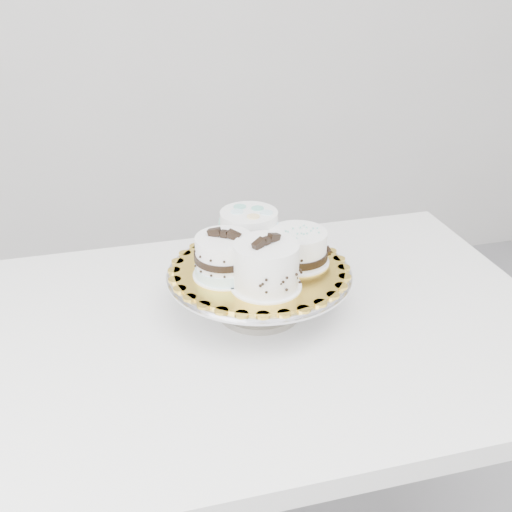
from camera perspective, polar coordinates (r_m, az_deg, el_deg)
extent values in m
cube|color=white|center=(1.16, -1.02, -6.95)|extent=(1.13, 0.76, 0.04)
cube|color=white|center=(1.78, 12.81, -8.59)|extent=(0.05, 0.05, 0.71)
cylinder|color=gray|center=(1.18, 0.29, -4.81)|extent=(0.15, 0.15, 0.01)
cylinder|color=gray|center=(1.16, 0.29, -3.39)|extent=(0.10, 0.10, 0.08)
cylinder|color=silver|center=(1.14, 0.30, -1.47)|extent=(0.32, 0.32, 0.01)
cylinder|color=silver|center=(1.14, 0.30, -1.58)|extent=(0.33, 0.33, 0.00)
cylinder|color=#C48429|center=(1.14, 0.30, -1.18)|extent=(0.33, 0.33, 0.00)
cylinder|color=white|center=(1.08, 0.89, -2.65)|extent=(0.12, 0.12, 0.00)
cylinder|color=white|center=(1.06, 0.91, -0.80)|extent=(0.15, 0.15, 0.08)
cylinder|color=white|center=(1.11, -2.76, -1.64)|extent=(0.11, 0.11, 0.00)
cylinder|color=white|center=(1.10, -2.80, 0.03)|extent=(0.14, 0.14, 0.07)
cylinder|color=#C1E9F4|center=(1.11, -2.77, -1.16)|extent=(0.10, 0.10, 0.02)
cylinder|color=black|center=(1.10, -2.80, 0.03)|extent=(0.10, 0.10, 0.01)
cylinder|color=white|center=(1.20, -0.62, 0.61)|extent=(0.12, 0.12, 0.00)
cylinder|color=white|center=(1.18, -0.63, 2.28)|extent=(0.12, 0.12, 0.07)
cylinder|color=white|center=(1.16, 3.68, -0.45)|extent=(0.12, 0.12, 0.00)
cylinder|color=white|center=(1.14, 3.72, 0.87)|extent=(0.11, 0.11, 0.06)
cylinder|color=black|center=(1.15, 3.70, 0.23)|extent=(0.11, 0.11, 0.01)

